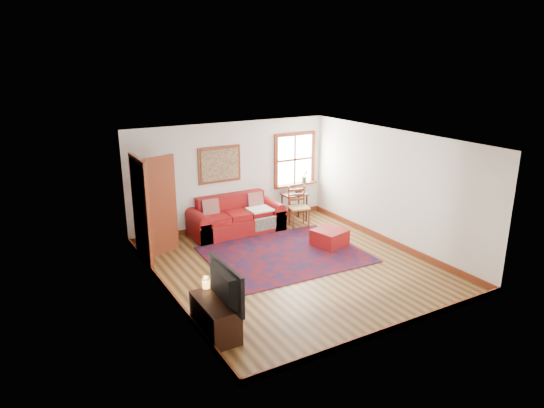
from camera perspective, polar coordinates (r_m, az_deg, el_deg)
ground at (r=9.56m, az=2.46°, el=-7.33°), size 5.50×5.50×0.00m
room_envelope at (r=9.02m, az=2.54°, el=2.30°), size 5.04×5.54×2.52m
window at (r=12.24m, az=2.84°, el=4.61°), size 1.18×0.20×1.38m
doorway at (r=9.89m, az=-14.01°, el=-0.39°), size 0.89×1.08×2.14m
framed_artwork at (r=11.23m, az=-6.18°, el=4.64°), size 1.05×0.07×0.85m
persian_rug at (r=10.08m, az=1.53°, el=-5.95°), size 3.18×2.58×0.02m
red_leather_sofa at (r=11.31m, az=-4.27°, el=-1.89°), size 2.17×0.90×0.85m
red_ottoman at (r=10.57m, az=6.78°, el=-3.95°), size 0.76×0.76×0.36m
side_table at (r=11.94m, az=2.65°, el=0.69°), size 0.59×0.44×0.71m
ladder_back_chair at (r=11.61m, az=3.07°, el=-0.12°), size 0.54×0.52×0.96m
media_cabinet at (r=7.36m, az=-6.70°, el=-13.09°), size 0.44×0.97×0.53m
television at (r=6.97m, az=-6.21°, el=-9.53°), size 0.14×1.06×0.61m
candle_hurricane at (r=7.57m, az=-7.77°, el=-9.22°), size 0.12×0.12×0.18m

